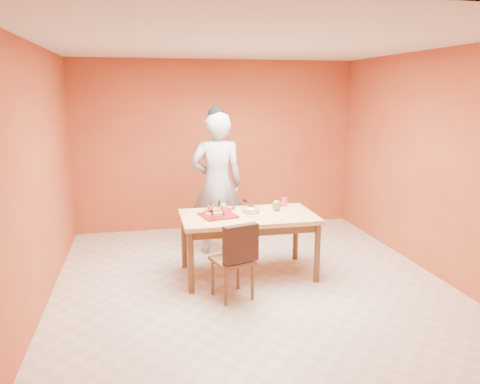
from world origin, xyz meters
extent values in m
plane|color=beige|center=(0.00, 0.00, 0.00)|extent=(5.00, 5.00, 0.00)
plane|color=silver|center=(0.00, 0.00, 2.70)|extent=(5.00, 5.00, 0.00)
plane|color=#AF5528|center=(0.00, 2.50, 1.35)|extent=(4.50, 0.00, 4.50)
plane|color=#AF5528|center=(-2.25, 0.00, 1.35)|extent=(0.00, 5.00, 5.00)
plane|color=#AF5528|center=(2.25, 0.00, 1.35)|extent=(0.00, 5.00, 5.00)
cube|color=#DCAF73|center=(0.02, 0.33, 0.73)|extent=(1.60, 0.90, 0.05)
cube|color=brown|center=(0.02, 0.33, 0.66)|extent=(1.48, 0.78, 0.10)
cylinder|color=brown|center=(-0.72, -0.06, 0.35)|extent=(0.07, 0.07, 0.71)
cylinder|color=brown|center=(-0.72, 0.72, 0.35)|extent=(0.07, 0.07, 0.71)
cylinder|color=brown|center=(0.76, -0.06, 0.35)|extent=(0.07, 0.07, 0.71)
cylinder|color=brown|center=(0.76, 0.72, 0.35)|extent=(0.07, 0.07, 0.71)
imported|color=gray|center=(-0.20, 1.23, 0.97)|extent=(0.73, 0.50, 1.94)
cube|color=maroon|center=(-0.34, 0.34, 0.77)|extent=(0.46, 0.46, 0.02)
cylinder|color=maroon|center=(-0.18, 0.68, 0.77)|extent=(0.26, 0.26, 0.01)
cylinder|color=white|center=(0.06, 0.36, 0.77)|extent=(0.37, 0.37, 0.01)
cylinder|color=#EC953D|center=(0.06, 0.36, 0.80)|extent=(0.23, 0.23, 0.05)
cube|color=silver|center=(0.07, 0.54, 0.83)|extent=(0.13, 0.29, 0.01)
ellipsoid|color=olive|center=(0.41, 0.44, 0.83)|extent=(0.12, 0.10, 0.14)
cylinder|color=#DF216C|center=(0.57, 0.65, 0.81)|extent=(0.08, 0.08, 0.11)
cylinder|color=#36220E|center=(0.53, 0.68, 0.78)|extent=(0.12, 0.12, 0.03)
camera|label=1|loc=(-1.21, -4.94, 2.21)|focal=35.00mm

